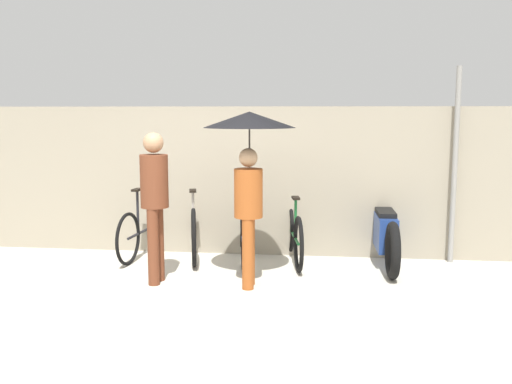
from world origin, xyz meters
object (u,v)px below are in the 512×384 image
object	(u,v)px
parked_bicycle_0	(144,229)
parked_bicycle_1	(193,228)
parked_bicycle_3	(294,234)
pedestrian_center	(249,148)
pedestrian_leading	(155,195)
motorcycle	(385,234)
parked_bicycle_2	(242,232)

from	to	relation	value
parked_bicycle_0	parked_bicycle_1	bearing A→B (deg)	-81.52
parked_bicycle_3	pedestrian_center	size ratio (longest dim) A/B	0.85
parked_bicycle_0	pedestrian_leading	bearing A→B (deg)	-150.48
motorcycle	parked_bicycle_0	bearing A→B (deg)	88.11
parked_bicycle_0	parked_bicycle_2	distance (m)	1.38
pedestrian_leading	parked_bicycle_1	bearing A→B (deg)	85.71
parked_bicycle_1	parked_bicycle_3	distance (m)	1.39
parked_bicycle_1	parked_bicycle_3	bearing A→B (deg)	-108.05
parked_bicycle_1	parked_bicycle_0	bearing A→B (deg)	79.14
parked_bicycle_1	pedestrian_center	size ratio (longest dim) A/B	0.90
parked_bicycle_2	parked_bicycle_3	world-z (taller)	parked_bicycle_3
parked_bicycle_3	pedestrian_center	distance (m)	1.68
pedestrian_center	motorcycle	xyz separation A→B (m)	(1.64, 1.11, -1.19)
parked_bicycle_3	parked_bicycle_1	bearing A→B (deg)	76.04
pedestrian_center	pedestrian_leading	bearing A→B (deg)	-179.01
parked_bicycle_0	parked_bicycle_3	world-z (taller)	parked_bicycle_3
parked_bicycle_0	pedestrian_center	world-z (taller)	pedestrian_center
parked_bicycle_0	pedestrian_leading	xyz separation A→B (m)	(0.53, -1.21, 0.66)
parked_bicycle_1	motorcycle	xyz separation A→B (m)	(2.57, -0.07, -0.00)
parked_bicycle_2	parked_bicycle_0	bearing A→B (deg)	78.60
parked_bicycle_2	pedestrian_leading	world-z (taller)	pedestrian_leading
parked_bicycle_1	pedestrian_center	xyz separation A→B (m)	(0.93, -1.18, 1.19)
pedestrian_leading	parked_bicycle_3	bearing A→B (deg)	39.27
parked_bicycle_1	parked_bicycle_3	xyz separation A→B (m)	(1.38, -0.11, -0.02)
parked_bicycle_2	pedestrian_center	world-z (taller)	pedestrian_center
parked_bicycle_2	parked_bicycle_3	xyz separation A→B (m)	(0.69, -0.02, -0.01)
pedestrian_center	parked_bicycle_3	bearing A→B (deg)	64.73
parked_bicycle_3	pedestrian_center	bearing A→B (deg)	147.47
parked_bicycle_0	parked_bicycle_1	distance (m)	0.69
parked_bicycle_0	motorcycle	distance (m)	3.26
pedestrian_leading	parked_bicycle_2	bearing A→B (deg)	56.70
motorcycle	parked_bicycle_2	bearing A→B (deg)	89.17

